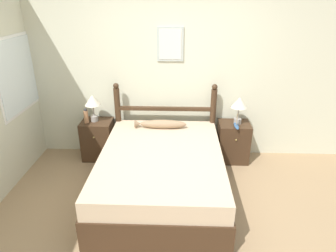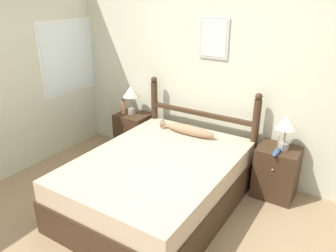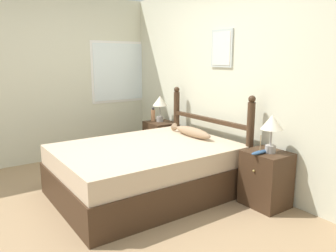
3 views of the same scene
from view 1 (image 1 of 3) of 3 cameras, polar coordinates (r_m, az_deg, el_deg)
name	(u,v)px [view 1 (image 1 of 3)]	position (r m, az deg, el deg)	size (l,w,h in m)	color
ground_plane	(169,224)	(3.52, 0.27, -18.16)	(16.00, 16.00, 0.00)	#9E7F5B
wall_back	(174,74)	(4.48, 1.10, 9.90)	(6.40, 0.08, 2.55)	beige
bed	(162,173)	(3.81, -1.25, -8.99)	(1.51, 2.04, 0.59)	#3D2819
headboard	(165,119)	(4.52, -0.55, 1.36)	(1.51, 0.09, 1.18)	#3D2819
nightstand_left	(98,139)	(4.74, -13.16, -2.49)	(0.45, 0.41, 0.61)	#3D2819
nightstand_right	(233,142)	(4.65, 12.26, -2.95)	(0.45, 0.41, 0.61)	#3D2819
table_lamp_left	(93,102)	(4.53, -14.16, 4.43)	(0.23, 0.23, 0.41)	gray
table_lamp_right	(239,105)	(4.42, 13.40, 4.00)	(0.23, 0.23, 0.41)	gray
bottle	(86,116)	(4.57, -15.34, 1.81)	(0.07, 0.07, 0.22)	tan
model_boat	(236,126)	(4.40, 12.89, 0.08)	(0.06, 0.26, 0.20)	#335684
fish_pillow	(161,124)	(4.28, -1.34, 0.37)	(0.74, 0.14, 0.13)	#997A5B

